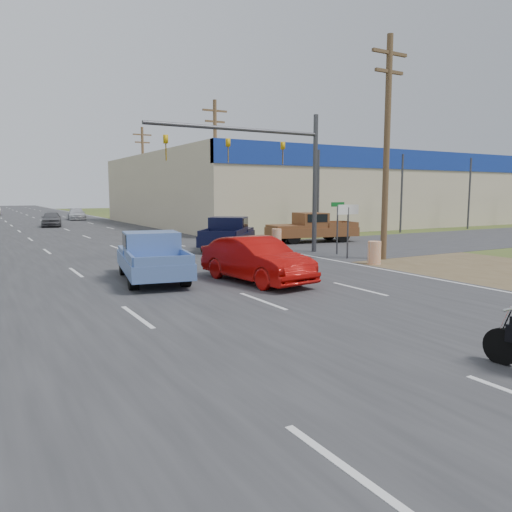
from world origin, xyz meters
TOP-DOWN VIEW (x-y plane):
  - main_road at (0.00, 40.00)m, footprint 15.00×180.00m
  - cross_road at (0.00, 18.00)m, footprint 120.00×10.00m
  - dirt_verge at (11.00, 10.00)m, footprint 8.00×18.00m
  - big_box_store at (32.00, 39.93)m, footprint 50.00×28.10m
  - utility_pole_1 at (9.50, 13.00)m, footprint 2.00×0.28m
  - utility_pole_2 at (9.50, 31.00)m, footprint 2.00×0.28m
  - utility_pole_3 at (9.50, 49.00)m, footprint 2.00×0.28m
  - tree_3 at (55.00, 70.00)m, footprint 8.40×8.40m
  - tree_5 at (30.00, 95.00)m, footprint 7.98×7.98m
  - barrel_0 at (8.00, 12.00)m, footprint 0.56×0.56m
  - barrel_1 at (8.40, 20.50)m, footprint 0.56×0.56m
  - lane_sign at (8.20, 14.00)m, footprint 1.20×0.08m
  - street_name_sign at (8.80, 15.50)m, footprint 0.80×0.08m
  - signal_mast at (5.82, 17.00)m, footprint 9.12×0.40m
  - red_convertible at (1.39, 10.74)m, footprint 2.20×4.85m
  - blue_pickup at (-1.55, 13.02)m, footprint 2.84×5.42m
  - navy_pickup at (5.20, 20.34)m, footprint 4.96×5.40m
  - brown_pickup at (11.35, 21.28)m, footprint 5.84×3.08m
  - distant_car_grey at (-0.50, 44.79)m, footprint 2.31×4.34m
  - distant_car_silver at (3.68, 55.77)m, footprint 2.24×4.61m

SIDE VIEW (x-z plane):
  - dirt_verge at x=11.00m, z-range 0.00..0.01m
  - cross_road at x=0.00m, z-range 0.00..0.02m
  - main_road at x=0.00m, z-range 0.00..0.02m
  - barrel_0 at x=8.00m, z-range 0.00..1.00m
  - barrel_1 at x=8.40m, z-range 0.00..1.00m
  - distant_car_silver at x=3.68m, z-range 0.00..1.29m
  - distant_car_grey at x=-0.50m, z-range 0.00..1.41m
  - red_convertible at x=1.39m, z-range 0.00..1.54m
  - blue_pickup at x=-1.55m, z-range 0.01..1.72m
  - navy_pickup at x=5.20m, z-range 0.01..1.77m
  - brown_pickup at x=11.35m, z-range 0.01..1.85m
  - street_name_sign at x=8.80m, z-range 0.30..2.91m
  - lane_sign at x=8.20m, z-range 0.64..3.16m
  - big_box_store at x=32.00m, z-range 0.01..6.61m
  - signal_mast at x=5.82m, z-range 1.30..8.30m
  - utility_pole_1 at x=9.50m, z-range 0.32..10.32m
  - utility_pole_2 at x=9.50m, z-range 0.32..10.32m
  - utility_pole_3 at x=9.50m, z-range 0.32..10.32m
  - tree_5 at x=30.00m, z-range 0.94..10.82m
  - tree_3 at x=55.00m, z-range 0.99..11.39m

